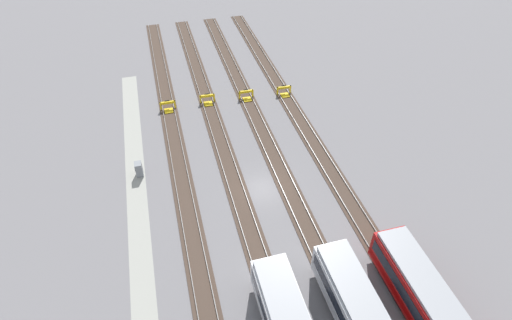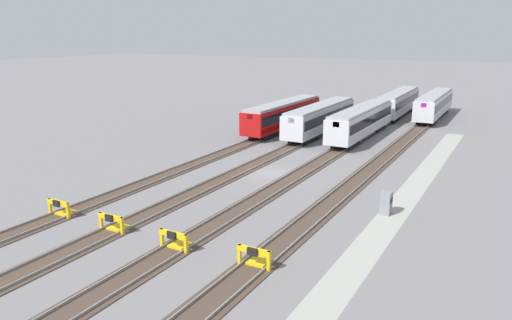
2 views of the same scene
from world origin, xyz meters
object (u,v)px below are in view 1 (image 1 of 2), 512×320
(bumper_stop_nearest_track, at_px, (168,107))
(bumper_stop_far_inner_track, at_px, (284,92))
(bumper_stop_middle_track, at_px, (247,96))
(bumper_stop_near_inner_track, at_px, (208,100))
(electrical_cabinet, at_px, (139,169))

(bumper_stop_nearest_track, height_order, bumper_stop_far_inner_track, same)
(bumper_stop_middle_track, height_order, bumper_stop_far_inner_track, same)
(bumper_stop_nearest_track, xyz_separation_m, bumper_stop_middle_track, (0.06, 10.37, 0.00))
(bumper_stop_middle_track, xyz_separation_m, bumper_stop_far_inner_track, (0.33, 5.18, 0.00))
(bumper_stop_near_inner_track, height_order, electrical_cabinet, electrical_cabinet)
(bumper_stop_far_inner_track, bearing_deg, bumper_stop_middle_track, -93.68)
(bumper_stop_far_inner_track, xyz_separation_m, electrical_cabinet, (11.02, -19.70, 0.29))
(bumper_stop_middle_track, bearing_deg, electrical_cabinet, -51.97)
(bumper_stop_near_inner_track, xyz_separation_m, electrical_cabinet, (11.68, -9.33, 0.29))
(bumper_stop_nearest_track, distance_m, bumper_stop_near_inner_track, 5.18)
(bumper_stop_middle_track, height_order, electrical_cabinet, electrical_cabinet)
(bumper_stop_nearest_track, relative_size, electrical_cabinet, 1.25)
(electrical_cabinet, bearing_deg, bumper_stop_middle_track, 128.03)
(electrical_cabinet, bearing_deg, bumper_stop_far_inner_track, 119.23)
(bumper_stop_near_inner_track, relative_size, bumper_stop_middle_track, 1.00)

